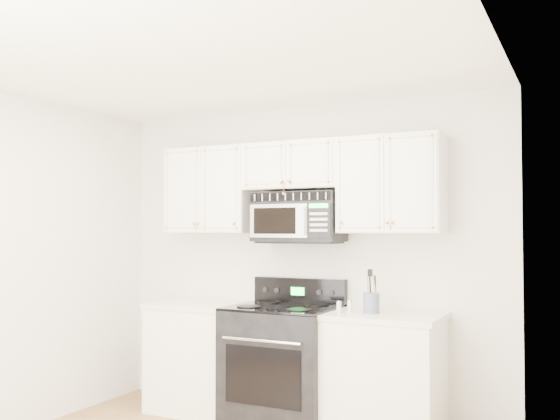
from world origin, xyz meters
The scene contains 9 objects.
room centered at (0.00, 0.00, 1.30)m, with size 3.51×3.51×2.61m.
base_cabinet_left centered at (-0.80, 1.44, 0.43)m, with size 0.86×0.65×0.92m.
base_cabinet_right centered at (0.80, 1.44, 0.43)m, with size 0.86×0.65×0.92m.
range centered at (-0.02, 1.40, 0.48)m, with size 0.83×0.75×1.14m.
upper_cabinets centered at (0.00, 1.58, 1.93)m, with size 2.44×0.37×0.75m.
microwave centered at (0.04, 1.56, 1.65)m, with size 0.73×0.42×0.40m.
utensil_crock centered at (0.71, 1.40, 1.00)m, with size 0.12×0.12×0.32m.
shaker_salt centered at (0.48, 1.33, 0.97)m, with size 0.04×0.04×0.09m.
shaker_pepper centered at (0.54, 1.39, 0.97)m, with size 0.04×0.04×0.09m.
Camera 1 is at (2.18, -3.10, 1.54)m, focal length 40.00 mm.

